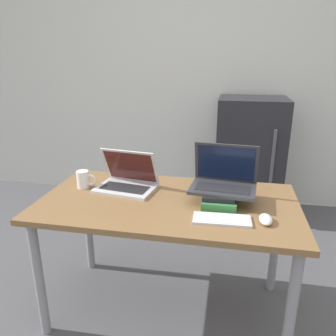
# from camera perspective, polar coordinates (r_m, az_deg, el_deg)

# --- Properties ---
(wall_back) EXTENTS (8.00, 0.05, 2.70)m
(wall_back) POSITION_cam_1_polar(r_m,az_deg,el_deg) (3.28, 6.06, 17.45)
(wall_back) COLOR silver
(wall_back) RESTS_ON ground_plane
(desk) EXTENTS (1.35, 0.72, 0.70)m
(desk) POSITION_cam_1_polar(r_m,az_deg,el_deg) (1.77, -0.02, -8.01)
(desk) COLOR brown
(desk) RESTS_ON ground_plane
(laptop_left) EXTENTS (0.36, 0.28, 0.23)m
(laptop_left) POSITION_cam_1_polar(r_m,az_deg,el_deg) (1.89, -7.11, -2.23)
(laptop_left) COLOR silver
(laptop_left) RESTS_ON desk
(book_stack) EXTENTS (0.18, 0.25, 0.06)m
(book_stack) POSITION_cam_1_polar(r_m,az_deg,el_deg) (1.72, 8.93, -5.01)
(book_stack) COLOR #33753D
(book_stack) RESTS_ON desk
(laptop_on_books) EXTENTS (0.35, 0.25, 0.23)m
(laptop_on_books) POSITION_cam_1_polar(r_m,az_deg,el_deg) (1.73, 9.70, -2.05)
(laptop_on_books) COLOR #333338
(laptop_on_books) RESTS_ON book_stack
(wireless_keyboard) EXTENTS (0.27, 0.13, 0.01)m
(wireless_keyboard) POSITION_cam_1_polar(r_m,az_deg,el_deg) (1.55, 9.36, -8.83)
(wireless_keyboard) COLOR silver
(wireless_keyboard) RESTS_ON desk
(mouse) EXTENTS (0.06, 0.11, 0.03)m
(mouse) POSITION_cam_1_polar(r_m,az_deg,el_deg) (1.57, 16.65, -8.56)
(mouse) COLOR white
(mouse) RESTS_ON desk
(mug) EXTENTS (0.12, 0.07, 0.10)m
(mug) POSITION_cam_1_polar(r_m,az_deg,el_deg) (1.94, -14.47, -1.93)
(mug) COLOR white
(mug) RESTS_ON desk
(mini_fridge) EXTENTS (0.59, 0.51, 1.09)m
(mini_fridge) POSITION_cam_1_polar(r_m,az_deg,el_deg) (3.09, 13.92, 1.73)
(mini_fridge) COLOR #232328
(mini_fridge) RESTS_ON ground_plane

